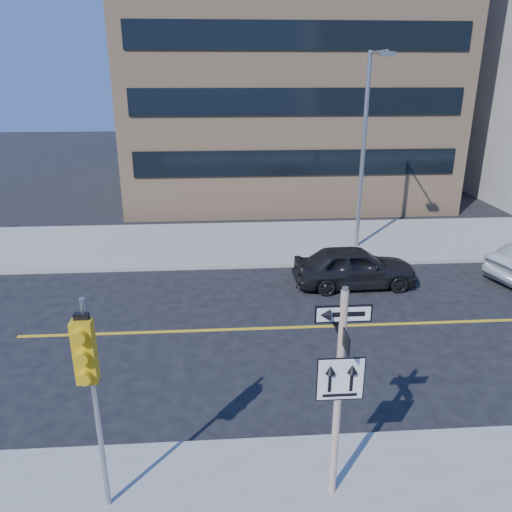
{
  "coord_description": "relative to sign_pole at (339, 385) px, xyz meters",
  "views": [
    {
      "loc": [
        -1.87,
        -9.45,
        7.32
      ],
      "look_at": [
        -0.93,
        4.0,
        2.36
      ],
      "focal_mm": 35.0,
      "sensor_mm": 36.0,
      "label": 1
    }
  ],
  "objects": [
    {
      "name": "ground",
      "position": [
        0.0,
        2.51,
        -2.44
      ],
      "size": [
        120.0,
        120.0,
        0.0
      ],
      "primitive_type": "plane",
      "color": "black",
      "rests_on": "ground"
    },
    {
      "name": "sign_pole",
      "position": [
        0.0,
        0.0,
        0.0
      ],
      "size": [
        0.92,
        0.92,
        4.06
      ],
      "color": "white",
      "rests_on": "near_sidewalk"
    },
    {
      "name": "traffic_signal",
      "position": [
        -4.0,
        -0.15,
        0.59
      ],
      "size": [
        0.32,
        0.45,
        4.0
      ],
      "color": "gray",
      "rests_on": "near_sidewalk"
    },
    {
      "name": "parked_car_a",
      "position": [
        2.85,
        9.54,
        -1.69
      ],
      "size": [
        1.9,
        4.44,
        1.5
      ],
      "primitive_type": "imported",
      "rotation": [
        0.0,
        0.0,
        1.6
      ],
      "color": "black",
      "rests_on": "ground"
    },
    {
      "name": "streetlight_a",
      "position": [
        4.0,
        13.27,
        2.32
      ],
      "size": [
        0.55,
        2.25,
        8.0
      ],
      "color": "gray",
      "rests_on": "far_sidewalk"
    },
    {
      "name": "building_brick",
      "position": [
        2.0,
        27.51,
        6.56
      ],
      "size": [
        18.0,
        18.0,
        18.0
      ],
      "primitive_type": "cube",
      "color": "tan",
      "rests_on": "ground"
    }
  ]
}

